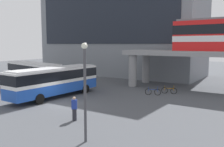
% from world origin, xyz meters
% --- Properties ---
extents(ground_plane, '(120.00, 120.00, 0.00)m').
position_xyz_m(ground_plane, '(0.00, 10.00, 0.00)').
color(ground_plane, '#47494F').
extents(station_building, '(30.75, 11.72, 21.36)m').
position_xyz_m(station_building, '(-8.49, 24.21, 10.69)').
color(station_building, slate).
rests_on(station_building, ground_plane).
extents(bus_main, '(3.00, 11.11, 3.22)m').
position_xyz_m(bus_main, '(-2.77, 1.96, 1.99)').
color(bus_main, '#1E4CB2').
rests_on(bus_main, ground_plane).
extents(bus_secondary, '(11.33, 4.72, 3.22)m').
position_xyz_m(bus_secondary, '(-10.44, 5.30, 1.99)').
color(bus_secondary, teal).
rests_on(bus_secondary, ground_plane).
extents(bicycle_blue, '(1.72, 0.60, 1.04)m').
position_xyz_m(bicycle_blue, '(5.58, 8.86, 0.36)').
color(bicycle_blue, black).
rests_on(bicycle_blue, ground_plane).
extents(bicycle_orange, '(1.77, 0.41, 1.04)m').
position_xyz_m(bicycle_orange, '(6.82, 10.61, 0.36)').
color(bicycle_orange, black).
rests_on(bicycle_orange, ground_plane).
extents(pedestrian_waiting_near_stop, '(0.48, 0.44, 1.82)m').
position_xyz_m(pedestrian_waiting_near_stop, '(4.60, -3.10, 0.86)').
color(pedestrian_waiting_near_stop, '#26262D').
rests_on(pedestrian_waiting_near_stop, ground_plane).
extents(lamp_post, '(0.36, 0.36, 5.78)m').
position_xyz_m(lamp_post, '(7.91, -5.77, 3.45)').
color(lamp_post, '#3F3F44').
rests_on(lamp_post, ground_plane).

